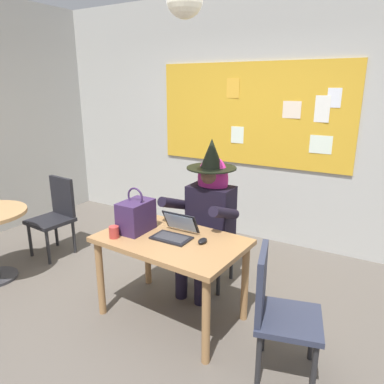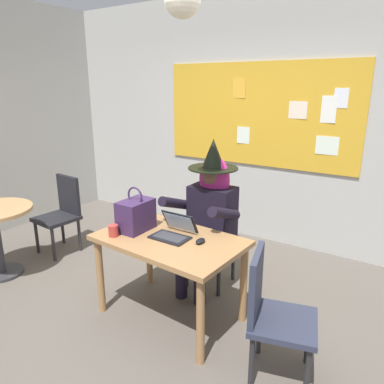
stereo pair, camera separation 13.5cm
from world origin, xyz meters
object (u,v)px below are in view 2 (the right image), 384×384
(chair_at_desk, at_px, (215,231))
(chair_spare_by_window, at_px, (62,210))
(computer_mouse, at_px, (200,241))
(handbag, at_px, (136,215))
(coffee_mug, at_px, (113,231))
(chair_extra_corner, at_px, (272,310))
(laptop, at_px, (174,231))
(desk_main, at_px, (170,249))
(person_costumed, at_px, (209,207))

(chair_at_desk, bearing_deg, chair_spare_by_window, -82.51)
(computer_mouse, distance_m, handbag, 0.61)
(chair_spare_by_window, bearing_deg, chair_at_desk, 105.66)
(coffee_mug, relative_size, chair_spare_by_window, 0.11)
(computer_mouse, xyz_separation_m, chair_spare_by_window, (-2.08, 0.30, -0.24))
(chair_at_desk, distance_m, coffee_mug, 1.05)
(coffee_mug, distance_m, chair_spare_by_window, 1.56)
(chair_spare_by_window, relative_size, chair_extra_corner, 1.00)
(chair_at_desk, relative_size, coffee_mug, 9.67)
(chair_at_desk, relative_size, laptop, 2.97)
(handbag, relative_size, chair_extra_corner, 0.43)
(computer_mouse, bearing_deg, handbag, -176.41)
(handbag, height_order, chair_spare_by_window, handbag)
(laptop, relative_size, chair_spare_by_window, 0.35)
(handbag, bearing_deg, laptop, 10.50)
(desk_main, distance_m, laptop, 0.15)
(laptop, distance_m, chair_extra_corner, 0.98)
(chair_at_desk, relative_size, computer_mouse, 8.84)
(desk_main, bearing_deg, chair_spare_by_window, 168.91)
(person_costumed, bearing_deg, laptop, -0.69)
(chair_spare_by_window, xyz_separation_m, chair_extra_corner, (2.76, -0.51, -0.00))
(computer_mouse, relative_size, handbag, 0.28)
(chair_at_desk, bearing_deg, computer_mouse, 16.81)
(laptop, distance_m, coffee_mug, 0.49)
(desk_main, distance_m, handbag, 0.41)
(chair_at_desk, bearing_deg, laptop, -3.74)
(handbag, xyz_separation_m, coffee_mug, (-0.07, -0.20, -0.09))
(chair_spare_by_window, bearing_deg, laptop, 84.85)
(person_costumed, height_order, chair_spare_by_window, person_costumed)
(desk_main, height_order, laptop, laptop)
(chair_at_desk, relative_size, handbag, 2.43)
(desk_main, height_order, chair_extra_corner, chair_extra_corner)
(desk_main, distance_m, person_costumed, 0.63)
(person_costumed, height_order, handbag, person_costumed)
(computer_mouse, xyz_separation_m, chair_extra_corner, (0.67, -0.21, -0.24))
(chair_extra_corner, bearing_deg, handbag, 158.83)
(laptop, distance_m, handbag, 0.36)
(handbag, distance_m, chair_spare_by_window, 1.58)
(person_costumed, xyz_separation_m, computer_mouse, (0.25, -0.55, -0.07))
(chair_spare_by_window, bearing_deg, coffee_mug, 72.44)
(handbag, distance_m, chair_extra_corner, 1.32)
(laptop, bearing_deg, person_costumed, 89.47)
(handbag, relative_size, coffee_mug, 3.98)
(coffee_mug, bearing_deg, chair_extra_corner, 2.80)
(computer_mouse, bearing_deg, person_costumed, 111.26)
(handbag, distance_m, coffee_mug, 0.23)
(chair_extra_corner, bearing_deg, chair_at_desk, 121.64)
(person_costumed, relative_size, coffee_mug, 15.07)
(handbag, xyz_separation_m, chair_spare_by_window, (-1.49, 0.37, -0.36))
(laptop, relative_size, chair_extra_corner, 0.35)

